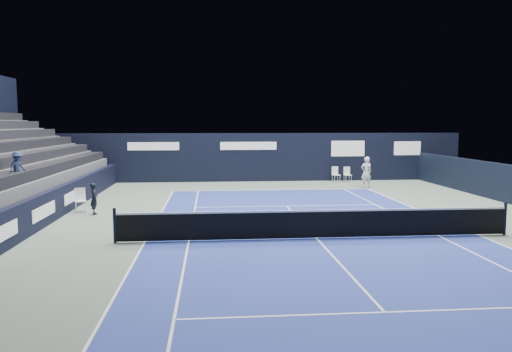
% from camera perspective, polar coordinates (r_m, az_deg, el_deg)
% --- Properties ---
extents(ground, '(48.00, 48.00, 0.00)m').
position_cam_1_polar(ground, '(18.32, 5.62, -5.71)').
color(ground, '#57685B').
rests_on(ground, ground).
extents(court_surface, '(10.97, 23.77, 0.01)m').
position_cam_1_polar(court_surface, '(16.41, 6.93, -7.10)').
color(court_surface, navy).
rests_on(court_surface, ground).
extents(folding_chair_back_a, '(0.51, 0.53, 0.99)m').
position_cam_1_polar(folding_chair_back_a, '(32.28, 9.05, 0.50)').
color(folding_chair_back_a, silver).
rests_on(folding_chair_back_a, ground).
extents(folding_chair_back_b, '(0.46, 0.45, 0.96)m').
position_cam_1_polar(folding_chair_back_b, '(32.43, 10.39, 0.31)').
color(folding_chair_back_b, silver).
rests_on(folding_chair_back_b, ground).
extents(line_judge_chair, '(0.56, 0.55, 1.01)m').
position_cam_1_polar(line_judge_chair, '(22.32, -19.45, -2.43)').
color(line_judge_chair, white).
rests_on(line_judge_chair, ground).
extents(line_judge, '(0.43, 0.54, 1.30)m').
position_cam_1_polar(line_judge, '(21.52, -18.01, -2.48)').
color(line_judge, black).
rests_on(line_judge, ground).
extents(court_markings, '(11.03, 23.83, 0.00)m').
position_cam_1_polar(court_markings, '(16.41, 6.93, -7.08)').
color(court_markings, white).
rests_on(court_markings, court_surface).
extents(tennis_net, '(12.90, 0.10, 1.10)m').
position_cam_1_polar(tennis_net, '(16.30, 6.96, -5.37)').
color(tennis_net, black).
rests_on(tennis_net, ground).
extents(back_sponsor_wall, '(26.00, 0.63, 3.10)m').
position_cam_1_polar(back_sponsor_wall, '(32.37, 0.87, 2.18)').
color(back_sponsor_wall, black).
rests_on(back_sponsor_wall, ground).
extents(side_barrier_left, '(0.33, 22.00, 1.20)m').
position_cam_1_polar(side_barrier_left, '(22.66, -20.77, -2.28)').
color(side_barrier_left, black).
rests_on(side_barrier_left, ground).
extents(tennis_player, '(0.73, 0.89, 1.80)m').
position_cam_1_polar(tennis_player, '(29.69, 12.49, 0.43)').
color(tennis_player, silver).
rests_on(tennis_player, ground).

